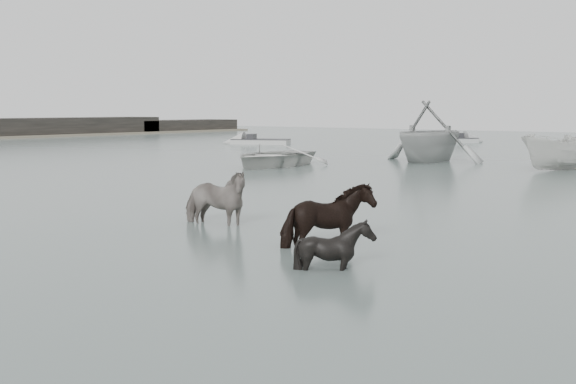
# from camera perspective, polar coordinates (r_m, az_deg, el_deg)

# --- Properties ---
(ground) EXTENTS (140.00, 140.00, 0.00)m
(ground) POSITION_cam_1_polar(r_m,az_deg,el_deg) (14.50, -3.94, -3.57)
(ground) COLOR #4F5E59
(ground) RESTS_ON ground
(pony_pinto) EXTENTS (1.90, 1.13, 1.50)m
(pony_pinto) POSITION_cam_1_polar(r_m,az_deg,el_deg) (15.90, -5.84, 0.04)
(pony_pinto) COLOR black
(pony_pinto) RESTS_ON ground
(pony_dark) EXTENTS (1.33, 1.53, 1.47)m
(pony_dark) POSITION_cam_1_polar(r_m,az_deg,el_deg) (13.33, 3.28, -1.27)
(pony_dark) COLOR black
(pony_dark) RESTS_ON ground
(pony_black) EXTENTS (1.10, 1.00, 1.14)m
(pony_black) POSITION_cam_1_polar(r_m,az_deg,el_deg) (11.50, 3.71, -3.36)
(pony_black) COLOR black
(pony_black) RESTS_ON ground
(rowboat_lead) EXTENTS (4.56, 5.83, 1.10)m
(rowboat_lead) POSITION_cam_1_polar(r_m,az_deg,el_deg) (32.19, -1.23, 3.03)
(rowboat_lead) COLOR silver
(rowboat_lead) RESTS_ON ground
(rowboat_trail) EXTENTS (5.07, 5.87, 3.08)m
(rowboat_trail) POSITION_cam_1_polar(r_m,az_deg,el_deg) (35.52, 11.17, 4.84)
(rowboat_trail) COLOR #A6A8A6
(rowboat_trail) RESTS_ON ground
(boat_small) EXTENTS (2.96, 4.59, 1.66)m
(boat_small) POSITION_cam_1_polar(r_m,az_deg,el_deg) (32.13, 20.71, 3.10)
(boat_small) COLOR silver
(boat_small) RESTS_ON ground
(skiff_outer) EXTENTS (5.80, 3.98, 0.75)m
(skiff_outer) POSITION_cam_1_polar(r_m,az_deg,el_deg) (52.13, -2.16, 4.20)
(skiff_outer) COLOR #ACABA7
(skiff_outer) RESTS_ON ground
(skiff_far) EXTENTS (4.82, 5.16, 0.75)m
(skiff_far) POSITION_cam_1_polar(r_m,az_deg,el_deg) (55.66, 12.67, 4.20)
(skiff_far) COLOR #A5A8A5
(skiff_far) RESTS_ON ground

